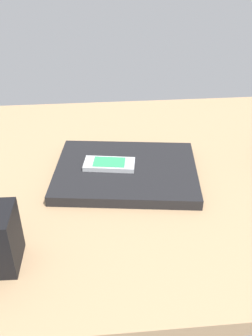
# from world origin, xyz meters

# --- Properties ---
(desk_surface) EXTENTS (1.20, 0.80, 0.03)m
(desk_surface) POSITION_xyz_m (0.00, 0.00, 0.01)
(desk_surface) COLOR tan
(desk_surface) RESTS_ON ground
(laptop_closed) EXTENTS (0.33, 0.27, 0.02)m
(laptop_closed) POSITION_xyz_m (0.03, 0.02, 0.04)
(laptop_closed) COLOR black
(laptop_closed) RESTS_ON desk_surface
(cell_phone_on_laptop) EXTENTS (0.12, 0.07, 0.01)m
(cell_phone_on_laptop) POSITION_xyz_m (0.06, 0.01, 0.06)
(cell_phone_on_laptop) COLOR silver
(cell_phone_on_laptop) RESTS_ON laptop_closed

